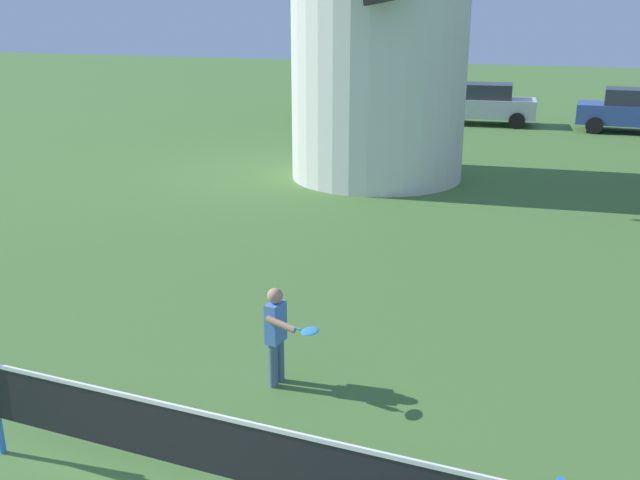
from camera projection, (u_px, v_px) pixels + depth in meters
tennis_net at (231, 449)px, 5.75m from camera, size 5.16×0.06×1.10m
player_far at (278, 331)px, 7.91m from camera, size 0.70×0.54×1.19m
parked_car_green at (353, 99)px, 28.51m from camera, size 4.64×2.29×1.56m
parked_car_silver at (480, 103)px, 27.05m from camera, size 4.34×2.27×1.56m
parked_car_blue at (638, 110)px, 25.09m from camera, size 4.08×1.89×1.56m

